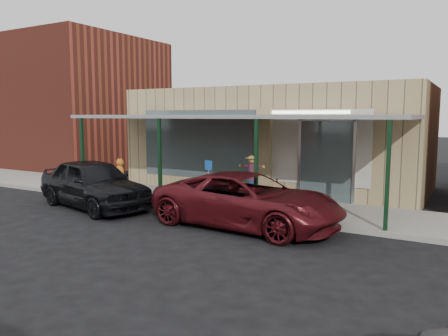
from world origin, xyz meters
The scene contains 10 objects.
ground centered at (0.00, 0.00, 0.00)m, with size 120.00×120.00×0.00m, color black.
sidewalk centered at (0.00, 3.60, 0.07)m, with size 40.00×3.20×0.15m, color gray.
storefront centered at (0.00, 8.16, 2.09)m, with size 12.00×6.25×4.20m.
awning centered at (0.00, 3.56, 3.01)m, with size 12.00×3.00×3.04m.
block_buildings_near centered at (2.01, 9.20, 3.77)m, with size 61.00×8.00×8.00m.
barrel_scarecrow centered at (0.78, 3.92, 0.70)m, with size 0.95×0.83×1.63m.
barrel_pumpkin centered at (3.09, 3.02, 0.37)m, with size 0.63×0.63×0.62m.
handicap_sign centered at (-0.07, 2.48, 1.11)m, with size 0.31×0.09×1.49m.
parked_sedan centered at (-3.63, 0.92, 0.83)m, with size 5.17×3.09×1.65m.
car_maroon centered at (1.98, 1.24, 0.75)m, with size 2.48×5.38×1.50m, color #521016.
Camera 1 is at (7.38, -9.41, 3.10)m, focal length 35.00 mm.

